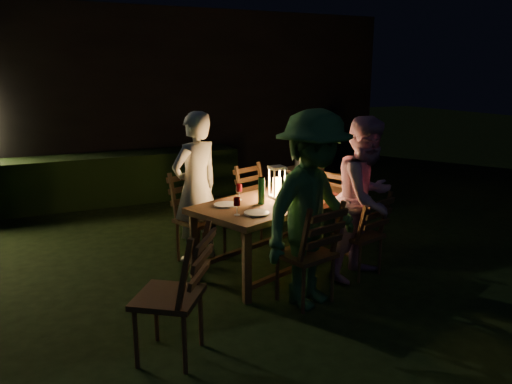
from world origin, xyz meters
name	(u,v)px	position (x,y,z in m)	size (l,w,h in m)	color
garden_envelope	(113,98)	(-0.01, 6.15, 1.58)	(40.00, 40.00, 3.20)	black
dining_table	(277,206)	(0.67, 0.09, 0.70)	(2.08, 1.54, 0.78)	#55301C
chair_near_left	(307,271)	(0.52, -0.80, 0.31)	(0.56, 0.59, 1.03)	#55301C
chair_near_right	(359,249)	(1.36, -0.47, 0.29)	(0.53, 0.56, 0.96)	#55301C
chair_far_left	(200,233)	(-0.03, 0.64, 0.32)	(0.63, 0.65, 1.06)	#55301C
chair_far_right	(260,217)	(0.90, 1.00, 0.30)	(0.59, 0.61, 1.00)	#55301C
chair_end	(341,217)	(1.81, 0.53, 0.31)	(0.59, 0.56, 1.02)	#55301C
chair_spare	(172,317)	(-0.87, -1.18, 0.33)	(0.70, 0.69, 1.08)	#55301C
person_house_side	(196,187)	(-0.05, 0.69, 0.85)	(0.62, 0.41, 1.70)	white
person_opp_right	(366,199)	(1.38, -0.51, 0.85)	(0.82, 0.64, 1.69)	#CE8EAE
person_opp_left	(313,211)	(0.54, -0.84, 0.90)	(1.17, 0.67, 1.81)	#366B35
lantern	(277,184)	(0.70, 0.15, 0.93)	(0.16, 0.16, 0.35)	white
plate_far_left	(226,205)	(0.07, 0.09, 0.78)	(0.25, 0.25, 0.01)	white
plate_near_left	(257,213)	(0.23, -0.32, 0.78)	(0.25, 0.25, 0.01)	white
plate_far_right	(289,189)	(1.01, 0.45, 0.78)	(0.25, 0.25, 0.01)	white
plate_near_right	(319,195)	(1.17, 0.04, 0.78)	(0.25, 0.25, 0.01)	white
wineglass_a	(239,192)	(0.29, 0.24, 0.87)	(0.06, 0.06, 0.18)	#59070F
wineglass_b	(237,206)	(0.04, -0.29, 0.87)	(0.06, 0.06, 0.18)	#59070F
wineglass_c	(315,191)	(1.05, -0.07, 0.87)	(0.06, 0.06, 0.18)	#59070F
wineglass_d	(301,180)	(1.18, 0.48, 0.87)	(0.06, 0.06, 0.18)	#59070F
wineglass_e	(293,198)	(0.68, -0.23, 0.87)	(0.06, 0.06, 0.18)	silver
bottle_table	(261,191)	(0.43, 0.00, 0.92)	(0.07, 0.07, 0.28)	#0F471E
napkin_left	(291,207)	(0.64, -0.27, 0.78)	(0.18, 0.14, 0.01)	red
napkin_right	(330,195)	(1.29, 0.01, 0.78)	(0.18, 0.14, 0.01)	red
phone	(258,216)	(0.20, -0.42, 0.78)	(0.14, 0.07, 0.01)	black
side_table	(305,174)	(1.90, 1.59, 0.66)	(0.56, 0.56, 0.75)	#8C6346
ice_bucket	(305,161)	(1.90, 1.59, 0.86)	(0.30, 0.30, 0.22)	#A5A8AD
bottle_bucket_a	(304,158)	(1.85, 1.55, 0.91)	(0.07, 0.07, 0.32)	#0F471E
bottle_bucket_b	(307,157)	(1.95, 1.63, 0.91)	(0.07, 0.07, 0.32)	#0F471E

